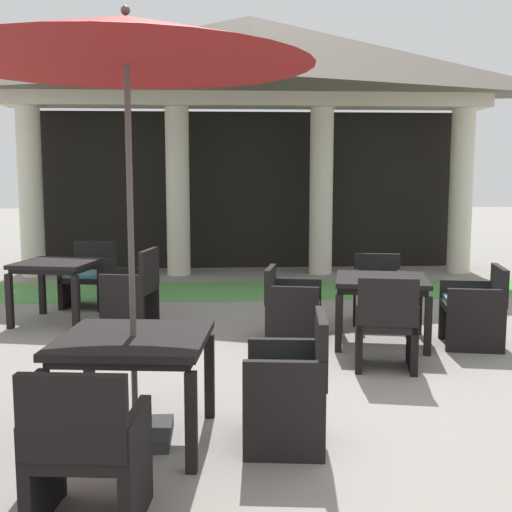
{
  "coord_description": "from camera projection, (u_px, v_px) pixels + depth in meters",
  "views": [
    {
      "loc": [
        -0.57,
        -4.35,
        1.8
      ],
      "look_at": [
        -0.17,
        2.42,
        0.93
      ],
      "focal_mm": 45.57,
      "sensor_mm": 36.0,
      "label": 1
    }
  ],
  "objects": [
    {
      "name": "patio_table_mid_right",
      "position": [
        57.0,
        270.0,
        7.84
      ],
      "size": [
        1.04,
        1.04,
        0.75
      ],
      "rotation": [
        0.0,
        0.0,
        -0.2
      ],
      "color": "black",
      "rests_on": "ground"
    },
    {
      "name": "lawn_strip",
      "position": [
        255.0,
        290.0,
        10.05
      ],
      "size": [
        10.65,
        1.7,
        0.01
      ],
      "primitive_type": "cube",
      "color": "#519347",
      "rests_on": "ground"
    },
    {
      "name": "background_pavilion",
      "position": [
        250.0,
        76.0,
        11.35
      ],
      "size": [
        8.85,
        3.14,
        4.49
      ],
      "color": "beige",
      "rests_on": "ground"
    },
    {
      "name": "patio_chair_far_back_east",
      "position": [
        475.0,
        308.0,
        6.77
      ],
      "size": [
        0.69,
        0.71,
        0.85
      ],
      "rotation": [
        0.0,
        0.0,
        1.37
      ],
      "color": "black",
      "rests_on": "ground"
    },
    {
      "name": "ground_plane",
      "position": [
        301.0,
        431.0,
        4.57
      ],
      "size": [
        60.0,
        60.0,
        0.0
      ],
      "primitive_type": "plane",
      "color": "gray"
    },
    {
      "name": "patio_chair_mid_left_south",
      "position": [
        86.0,
        451.0,
        3.32
      ],
      "size": [
        0.61,
        0.57,
        0.86
      ],
      "rotation": [
        0.0,
        0.0,
        -0.11
      ],
      "color": "black",
      "rests_on": "ground"
    },
    {
      "name": "patio_chair_mid_left_east",
      "position": [
        290.0,
        384.0,
        4.3
      ],
      "size": [
        0.59,
        0.66,
        0.88
      ],
      "rotation": [
        0.0,
        0.0,
        1.46
      ],
      "color": "black",
      "rests_on": "ground"
    },
    {
      "name": "patio_chair_mid_right_north",
      "position": [
        89.0,
        277.0,
        8.81
      ],
      "size": [
        0.71,
        0.69,
        0.87
      ],
      "rotation": [
        0.0,
        0.0,
        -3.35
      ],
      "color": "black",
      "rests_on": "ground"
    },
    {
      "name": "patio_table_mid_left",
      "position": [
        134.0,
        349.0,
        4.32
      ],
      "size": [
        1.07,
        1.07,
        0.73
      ],
      "rotation": [
        0.0,
        0.0,
        -0.11
      ],
      "color": "black",
      "rests_on": "ground"
    },
    {
      "name": "patio_chair_far_back_west",
      "position": [
        291.0,
        305.0,
        7.05
      ],
      "size": [
        0.68,
        0.69,
        0.79
      ],
      "rotation": [
        0.0,
        0.0,
        -1.77
      ],
      "color": "black",
      "rests_on": "ground"
    },
    {
      "name": "patio_table_far_back",
      "position": [
        382.0,
        286.0,
        6.88
      ],
      "size": [
        1.12,
        1.12,
        0.71
      ],
      "rotation": [
        0.0,
        0.0,
        -0.2
      ],
      "color": "black",
      "rests_on": "ground"
    },
    {
      "name": "patio_chair_far_back_north",
      "position": [
        377.0,
        290.0,
        7.85
      ],
      "size": [
        0.67,
        0.64,
        0.82
      ],
      "rotation": [
        0.0,
        0.0,
        -3.34
      ],
      "color": "black",
      "rests_on": "ground"
    },
    {
      "name": "patio_chair_far_back_south",
      "position": [
        386.0,
        326.0,
        5.96
      ],
      "size": [
        0.64,
        0.61,
        0.88
      ],
      "rotation": [
        0.0,
        0.0,
        -0.2
      ],
      "color": "black",
      "rests_on": "ground"
    },
    {
      "name": "patio_chair_mid_right_east",
      "position": [
        133.0,
        290.0,
        7.73
      ],
      "size": [
        0.65,
        0.72,
        0.91
      ],
      "rotation": [
        0.0,
        0.0,
        1.37
      ],
      "color": "black",
      "rests_on": "ground"
    },
    {
      "name": "patio_umbrella_mid_left",
      "position": [
        126.0,
        46.0,
        4.08
      ],
      "size": [
        2.39,
        2.39,
        2.84
      ],
      "color": "#2D2D2D",
      "rests_on": "ground"
    }
  ]
}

